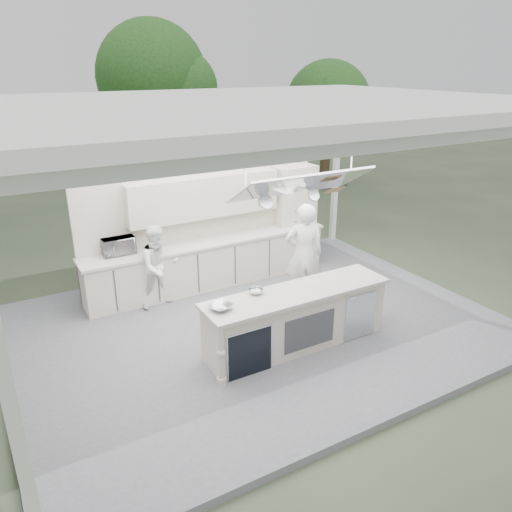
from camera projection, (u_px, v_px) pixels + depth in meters
ground at (257, 330)px, 8.72m from camera, size 90.00×90.00×0.00m
stage_deck at (257, 327)px, 8.70m from camera, size 8.00×6.00×0.12m
tent at (258, 110)px, 7.36m from camera, size 8.20×6.20×3.86m
demo_island at (296, 319)px, 7.85m from camera, size 3.10×0.79×0.95m
back_counter at (210, 262)px, 10.04m from camera, size 5.08×0.72×0.95m
back_wall_unit at (224, 210)px, 10.06m from camera, size 5.05×0.48×2.25m
tree_cluster at (94, 99)px, 15.33m from camera, size 19.55×9.40×5.85m
head_chef at (304, 254)px, 9.13m from camera, size 0.83×0.71×1.92m
sous_chef at (159, 266)px, 9.07m from camera, size 0.83×0.70×1.55m
toaster_oven at (118, 245)px, 9.13m from camera, size 0.60×0.41×0.32m
bowl_large at (221, 307)px, 7.11m from camera, size 0.42×0.42×0.08m
bowl_small at (256, 291)px, 7.61m from camera, size 0.25×0.25×0.07m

